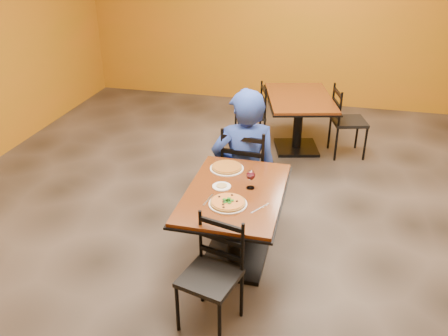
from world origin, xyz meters
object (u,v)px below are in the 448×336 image
(diner, at_px, (245,155))
(pizza_main, at_px, (228,202))
(chair_second_left, at_px, (250,116))
(plate_far, at_px, (227,168))
(side_plate, at_px, (222,186))
(table_second, at_px, (299,111))
(chair_second_right, at_px, (349,122))
(wine_glass, at_px, (251,179))
(table_main, at_px, (235,210))
(pizza_far, at_px, (227,167))
(chair_main_near, at_px, (210,279))
(chair_main_far, at_px, (248,169))
(plate_main, at_px, (228,204))

(diner, relative_size, pizza_main, 4.90)
(chair_second_left, height_order, plate_far, chair_second_left)
(diner, relative_size, side_plate, 8.69)
(table_second, bearing_deg, diner, -101.78)
(chair_second_right, height_order, wine_glass, wine_glass)
(table_main, height_order, chair_second_left, chair_second_left)
(chair_second_right, relative_size, plate_far, 2.98)
(chair_second_right, bearing_deg, wine_glass, 146.17)
(chair_second_right, relative_size, pizza_far, 3.30)
(chair_main_near, bearing_deg, chair_second_right, 88.34)
(table_second, relative_size, pizza_main, 4.95)
(plate_far, xyz_separation_m, wine_glass, (0.28, -0.29, 0.08))
(chair_main_far, height_order, side_plate, chair_main_far)
(plate_far, bearing_deg, wine_glass, -46.78)
(plate_main, xyz_separation_m, wine_glass, (0.13, 0.30, 0.08))
(chair_second_left, relative_size, chair_second_right, 0.93)
(table_second, distance_m, plate_far, 2.27)
(plate_main, relative_size, pizza_far, 1.11)
(pizza_main, relative_size, side_plate, 1.77)
(diner, xyz_separation_m, plate_main, (0.07, -1.03, 0.06))
(pizza_main, distance_m, wine_glass, 0.34)
(diner, bearing_deg, pizza_main, 75.40)
(chair_second_right, relative_size, side_plate, 5.77)
(pizza_far, distance_m, side_plate, 0.34)
(plate_main, bearing_deg, chair_main_far, 92.69)
(chair_main_far, relative_size, plate_main, 3.24)
(chair_main_far, distance_m, plate_main, 1.14)
(plate_main, bearing_deg, chair_second_left, 97.15)
(table_second, xyz_separation_m, chair_second_left, (-0.65, 0.00, -0.13))
(table_main, distance_m, chair_second_left, 2.62)
(pizza_far, bearing_deg, wine_glass, -46.78)
(pizza_main, bearing_deg, chair_main_far, 92.69)
(chair_second_right, distance_m, wine_glass, 2.67)
(diner, height_order, pizza_main, diner)
(pizza_far, bearing_deg, diner, 79.27)
(table_second, xyz_separation_m, pizza_far, (-0.45, -2.21, 0.21))
(pizza_main, relative_size, plate_far, 0.92)
(wine_glass, bearing_deg, side_plate, -170.24)
(table_main, height_order, wine_glass, wine_glass)
(table_main, xyz_separation_m, pizza_far, (-0.16, 0.38, 0.21))
(chair_second_left, relative_size, wine_glass, 4.76)
(pizza_far, height_order, side_plate, pizza_far)
(table_main, xyz_separation_m, chair_second_left, (-0.36, 2.59, -0.13))
(table_second, bearing_deg, plate_main, -96.13)
(diner, distance_m, pizza_far, 0.45)
(wine_glass, bearing_deg, table_main, -145.18)
(chair_second_right, relative_size, diner, 0.66)
(side_plate, bearing_deg, diner, 86.48)
(chair_second_left, distance_m, pizza_far, 2.25)
(plate_far, bearing_deg, table_main, -67.02)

